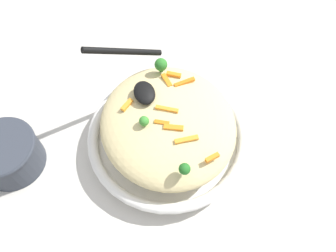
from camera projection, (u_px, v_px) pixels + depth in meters
ground_plane at (168, 143)px, 0.69m from camera, size 2.40×2.40×0.00m
serving_bowl at (168, 137)px, 0.67m from camera, size 0.33×0.33×0.05m
pasta_mound at (168, 123)px, 0.62m from camera, size 0.28×0.26×0.07m
carrot_piece_0 at (162, 123)px, 0.58m from camera, size 0.02×0.03×0.01m
carrot_piece_1 at (172, 128)px, 0.57m from camera, size 0.02×0.04×0.01m
carrot_piece_2 at (184, 82)px, 0.63m from camera, size 0.01×0.04×0.01m
carrot_piece_3 at (127, 105)px, 0.60m from camera, size 0.02×0.03×0.01m
carrot_piece_4 at (167, 80)px, 0.63m from camera, size 0.03×0.01×0.01m
carrot_piece_5 at (186, 139)px, 0.56m from camera, size 0.01×0.04×0.01m
carrot_piece_6 at (212, 158)px, 0.54m from camera, size 0.01×0.03×0.01m
carrot_piece_7 at (174, 74)px, 0.64m from camera, size 0.02×0.03×0.01m
carrot_piece_8 at (166, 109)px, 0.59m from camera, size 0.03×0.04×0.01m
broccoli_floret_0 at (185, 169)px, 0.52m from camera, size 0.02×0.02×0.03m
broccoli_floret_1 at (161, 65)px, 0.63m from camera, size 0.03×0.03×0.03m
broccoli_floret_2 at (144, 121)px, 0.57m from camera, size 0.02×0.02×0.02m
serving_spoon at (137, 77)px, 0.60m from camera, size 0.12×0.15×0.10m
companion_bowl at (7, 154)px, 0.63m from camera, size 0.13×0.13×0.08m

